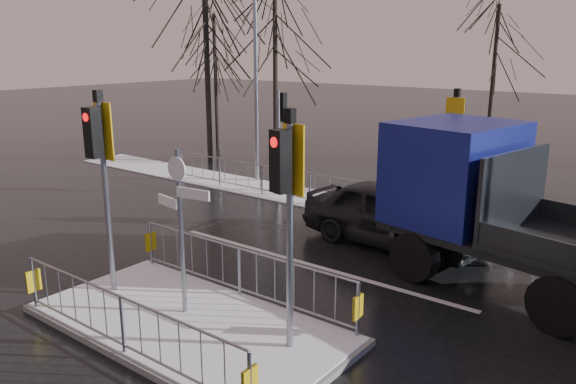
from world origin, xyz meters
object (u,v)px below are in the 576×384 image
Objects in this scene: traffic_island at (188,307)px; car_far_lane at (393,215)px; street_lamp_left at (257,59)px; flatbed_truck at (497,202)px.

traffic_island reaches higher than car_far_lane.
street_lamp_left reaches higher than car_far_lane.
traffic_island is 12.17m from street_lamp_left.
street_lamp_left is at bearing 157.57° from flatbed_truck.
street_lamp_left is (-6.42, 9.49, 4.10)m from traffic_island.
car_far_lane is at bearing 81.97° from traffic_island.
traffic_island is at bearing -55.93° from street_lamp_left.
traffic_island is at bearing -124.47° from flatbed_truck.
traffic_island is 1.27× the size of car_far_lane.
flatbed_truck reaches higher than car_far_lane.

